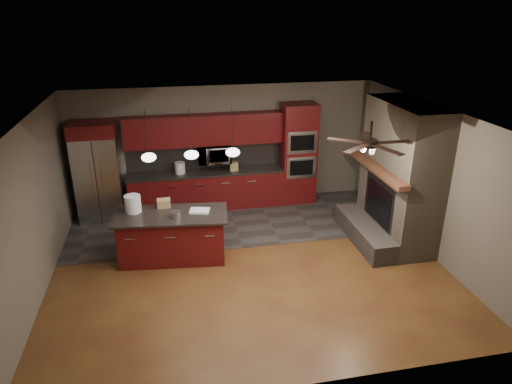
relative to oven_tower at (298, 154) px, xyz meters
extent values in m
plane|color=brown|center=(-1.70, -2.69, -1.19)|extent=(7.00, 7.00, 0.00)
cube|color=white|center=(-1.70, -2.69, 1.61)|extent=(7.00, 6.00, 0.02)
cube|color=#6A6154|center=(-1.70, 0.31, 0.21)|extent=(7.00, 0.02, 2.80)
cube|color=#6A6154|center=(1.80, -2.69, 0.21)|extent=(0.02, 6.00, 2.80)
cube|color=#6A6154|center=(-5.20, -2.69, 0.21)|extent=(0.02, 6.00, 2.80)
cube|color=#393633|center=(-1.70, -0.89, -1.19)|extent=(7.00, 2.40, 0.01)
cube|color=#6B5F4C|center=(1.40, -2.29, 0.21)|extent=(0.80, 2.00, 2.80)
cube|color=#4B453E|center=(0.75, -2.29, -0.99)|extent=(0.50, 2.00, 0.40)
cube|color=#2D2D30|center=(1.02, -2.29, -0.37)|extent=(0.05, 1.20, 0.95)
cube|color=black|center=(1.00, -2.29, -0.37)|extent=(0.02, 1.00, 0.75)
cube|color=brown|center=(0.90, -2.29, 0.36)|extent=(0.22, 2.10, 0.10)
cube|color=#530F0F|center=(-2.18, 0.01, -0.76)|extent=(3.55, 0.60, 0.86)
cube|color=black|center=(-2.18, 0.01, -0.31)|extent=(3.59, 0.64, 0.04)
cube|color=black|center=(-2.18, 0.29, 0.01)|extent=(3.55, 0.03, 0.60)
cube|color=#530F0F|center=(-2.18, 0.13, 0.66)|extent=(3.55, 0.35, 0.70)
cube|color=#530F0F|center=(0.00, 0.01, 0.00)|extent=(0.80, 0.60, 2.38)
cube|color=silver|center=(0.00, -0.30, -0.24)|extent=(0.70, 0.03, 0.52)
cube|color=black|center=(0.00, -0.32, -0.24)|extent=(0.55, 0.02, 0.35)
cube|color=silver|center=(0.00, -0.30, 0.36)|extent=(0.70, 0.03, 0.52)
cube|color=black|center=(0.00, -0.32, 0.36)|extent=(0.55, 0.02, 0.35)
imported|color=silver|center=(-1.98, 0.06, 0.11)|extent=(0.73, 0.41, 0.50)
cube|color=silver|center=(-4.54, -0.07, -0.25)|extent=(0.94, 0.72, 1.89)
cube|color=#2D2D30|center=(-4.54, -0.44, -0.25)|extent=(0.02, 0.02, 1.87)
cube|color=silver|center=(-4.64, -0.45, -0.19)|extent=(0.03, 0.03, 0.94)
cube|color=silver|center=(-4.44, -0.45, -0.19)|extent=(0.03, 0.03, 0.94)
cube|color=#530F0F|center=(-4.54, -0.08, 0.85)|extent=(0.94, 0.72, 0.30)
cube|color=#530F0F|center=(-3.05, -2.19, -0.75)|extent=(1.98, 0.99, 0.88)
cube|color=black|center=(-3.05, -2.19, -0.29)|extent=(2.14, 1.15, 0.04)
cylinder|color=white|center=(-3.71, -1.96, -0.11)|extent=(0.30, 0.30, 0.32)
cylinder|color=#B9B9BE|center=(-2.95, -2.36, -0.21)|extent=(0.20, 0.20, 0.12)
cube|color=white|center=(-2.52, -2.19, -0.25)|extent=(0.41, 0.33, 0.04)
cube|color=tan|center=(-3.16, -1.86, -0.19)|extent=(0.25, 0.19, 0.16)
cylinder|color=white|center=(-2.77, 0.01, -0.16)|extent=(0.28, 0.28, 0.26)
cube|color=tan|center=(-1.54, -0.04, -0.19)|extent=(0.18, 0.14, 0.20)
cylinder|color=black|center=(-3.35, -1.99, 1.22)|extent=(0.01, 0.01, 0.78)
ellipsoid|color=white|center=(-3.35, -1.99, 0.77)|extent=(0.26, 0.26, 0.16)
cylinder|color=black|center=(-2.60, -1.99, 1.22)|extent=(0.01, 0.01, 0.78)
ellipsoid|color=white|center=(-2.60, -1.99, 0.77)|extent=(0.26, 0.26, 0.16)
cylinder|color=black|center=(-1.85, -1.99, 1.22)|extent=(0.01, 0.01, 0.78)
ellipsoid|color=white|center=(-1.85, -1.99, 0.77)|extent=(0.26, 0.26, 0.16)
cylinder|color=black|center=(0.10, -3.49, 1.46)|extent=(0.04, 0.04, 0.30)
cylinder|color=black|center=(0.10, -3.49, 1.26)|extent=(0.24, 0.24, 0.12)
cube|color=#331D13|center=(0.48, -3.49, 1.26)|extent=(0.60, 0.12, 0.01)
cube|color=#331D13|center=(0.22, -3.13, 1.26)|extent=(0.30, 0.61, 0.01)
cube|color=#331D13|center=(-0.21, -3.27, 1.26)|extent=(0.56, 0.45, 0.01)
cube|color=#331D13|center=(-0.21, -3.72, 1.26)|extent=(0.56, 0.45, 0.01)
cube|color=#331D13|center=(0.22, -3.85, 1.26)|extent=(0.30, 0.61, 0.01)
camera|label=1|loc=(-3.01, -9.88, 3.29)|focal=32.00mm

